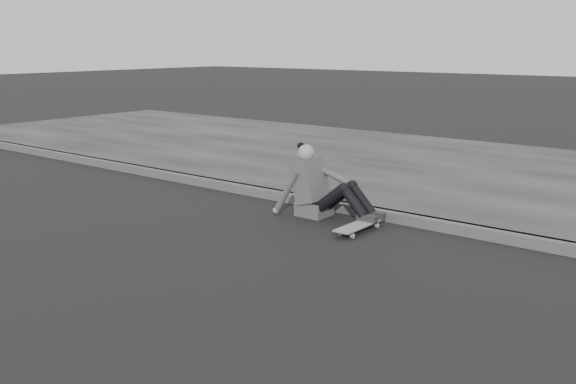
% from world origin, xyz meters
% --- Properties ---
extents(ground, '(80.00, 80.00, 0.00)m').
position_xyz_m(ground, '(0.00, 0.00, 0.00)').
color(ground, black).
rests_on(ground, ground).
extents(curb, '(24.00, 0.16, 0.12)m').
position_xyz_m(curb, '(0.00, 2.58, 0.06)').
color(curb, '#4C4C4C').
rests_on(curb, ground).
extents(sidewalk, '(24.00, 6.00, 0.12)m').
position_xyz_m(sidewalk, '(0.00, 5.60, 0.06)').
color(sidewalk, '#343434').
rests_on(sidewalk, ground).
extents(skateboard, '(0.20, 0.78, 0.09)m').
position_xyz_m(skateboard, '(-0.52, 1.97, 0.07)').
color(skateboard, '#A6A5A0').
rests_on(skateboard, ground).
extents(seated_woman, '(1.38, 0.46, 0.88)m').
position_xyz_m(seated_woman, '(-1.25, 2.22, 0.36)').
color(seated_woman, '#49494B').
rests_on(seated_woman, ground).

